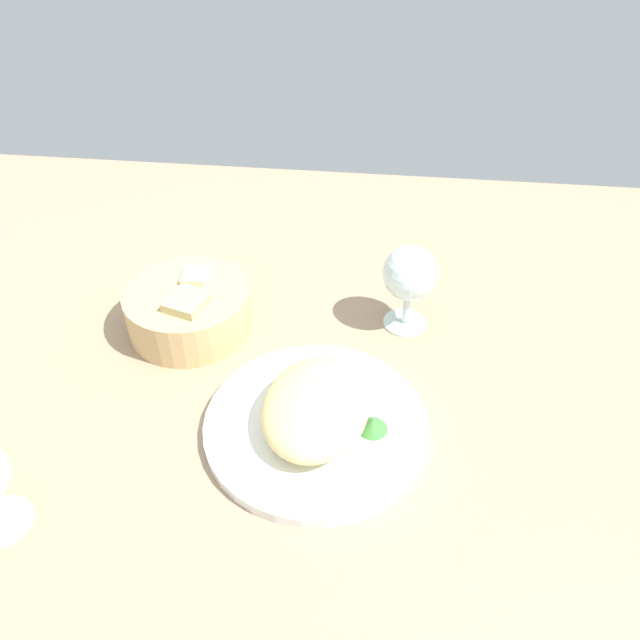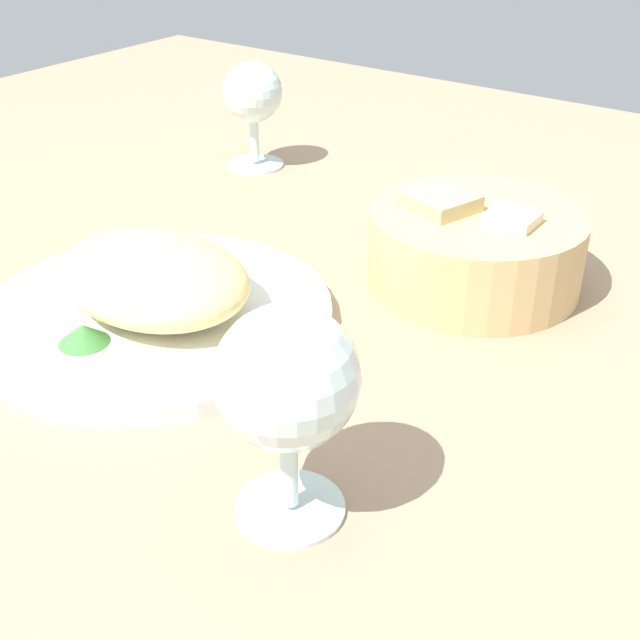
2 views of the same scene
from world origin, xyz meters
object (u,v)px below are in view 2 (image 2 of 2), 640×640
(bread_basket, at_px, (474,247))
(wine_glass_near, at_px, (287,385))
(wine_glass_far, at_px, (253,99))
(plate, at_px, (158,314))

(bread_basket, bearing_deg, wine_glass_near, -81.95)
(bread_basket, relative_size, wine_glass_far, 1.51)
(wine_glass_near, bearing_deg, bread_basket, 98.05)
(plate, distance_m, bread_basket, 0.26)
(plate, height_order, bread_basket, bread_basket)
(wine_glass_near, relative_size, wine_glass_far, 1.10)
(bread_basket, distance_m, wine_glass_far, 0.35)
(plate, height_order, wine_glass_near, wine_glass_near)
(wine_glass_far, bearing_deg, plate, -62.53)
(plate, xyz_separation_m, wine_glass_far, (-0.16, 0.32, 0.07))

